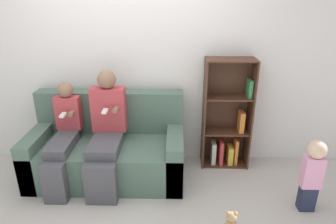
{
  "coord_description": "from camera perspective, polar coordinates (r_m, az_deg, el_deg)",
  "views": [
    {
      "loc": [
        0.53,
        -2.54,
        2.07
      ],
      "look_at": [
        0.46,
        0.57,
        0.8
      ],
      "focal_mm": 32.0,
      "sensor_mm": 36.0,
      "label": 1
    }
  ],
  "objects": [
    {
      "name": "teddy_bear",
      "position": [
        2.93,
        11.9,
        -20.05
      ],
      "size": [
        0.12,
        0.1,
        0.25
      ],
      "color": "tan",
      "rests_on": "ground_plane"
    },
    {
      "name": "toddler_standing",
      "position": [
        3.25,
        25.79,
        -10.2
      ],
      "size": [
        0.19,
        0.18,
        0.78
      ],
      "color": "#232842",
      "rests_on": "ground_plane"
    },
    {
      "name": "bookshelf",
      "position": [
        3.73,
        11.19,
        -1.67
      ],
      "size": [
        0.57,
        0.29,
        1.35
      ],
      "color": "#4C2D1E",
      "rests_on": "ground_plane"
    },
    {
      "name": "adult_seated",
      "position": [
        3.34,
        -11.71,
        -3.29
      ],
      "size": [
        0.38,
        0.77,
        1.26
      ],
      "color": "#47474C",
      "rests_on": "ground_plane"
    },
    {
      "name": "child_seated",
      "position": [
        3.49,
        -19.46,
        -4.66
      ],
      "size": [
        0.28,
        0.78,
        1.12
      ],
      "color": "#47474C",
      "rests_on": "ground_plane"
    },
    {
      "name": "ground_plane",
      "position": [
        3.31,
        -8.52,
        -16.6
      ],
      "size": [
        14.0,
        14.0,
        0.0
      ],
      "primitive_type": "plane",
      "color": "#BCB2A8"
    },
    {
      "name": "couch",
      "position": [
        3.61,
        -11.33,
        -7.19
      ],
      "size": [
        1.75,
        0.84,
        0.95
      ],
      "color": "#4C6656",
      "rests_on": "ground_plane"
    },
    {
      "name": "back_wall",
      "position": [
        3.64,
        -7.16,
        9.52
      ],
      "size": [
        10.0,
        0.06,
        2.55
      ],
      "color": "silver",
      "rests_on": "ground_plane"
    }
  ]
}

